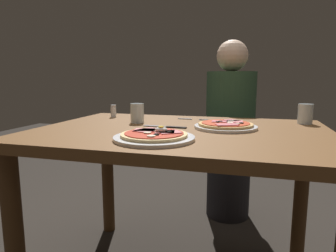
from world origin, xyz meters
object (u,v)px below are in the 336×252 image
(pizza_foreground, at_px, (154,136))
(pizza_across_left, at_px, (226,126))
(fork, at_px, (190,119))
(dining_table, at_px, (181,154))
(water_glass_near, at_px, (305,115))
(salt_shaker, at_px, (113,111))
(knife, at_px, (168,127))
(water_glass_far, at_px, (137,114))
(diner_person, at_px, (230,135))

(pizza_foreground, bearing_deg, pizza_across_left, 54.43)
(pizza_foreground, height_order, pizza_across_left, pizza_foreground)
(fork, bearing_deg, dining_table, -86.15)
(water_glass_near, bearing_deg, pizza_foreground, -136.56)
(dining_table, bearing_deg, salt_shaker, 148.48)
(knife, bearing_deg, water_glass_far, 151.86)
(salt_shaker, height_order, diner_person, diner_person)
(water_glass_near, bearing_deg, diner_person, 127.10)
(pizza_foreground, bearing_deg, water_glass_far, 119.76)
(pizza_foreground, xyz_separation_m, salt_shaker, (-0.41, 0.51, 0.02))
(water_glass_near, distance_m, diner_person, 0.65)
(water_glass_far, bearing_deg, salt_shaker, 142.03)
(fork, distance_m, knife, 0.27)
(dining_table, distance_m, water_glass_far, 0.31)
(dining_table, bearing_deg, pizza_foreground, -99.30)
(water_glass_near, distance_m, salt_shaker, 0.97)
(pizza_foreground, height_order, fork, pizza_foreground)
(dining_table, relative_size, water_glass_far, 13.14)
(water_glass_far, bearing_deg, water_glass_near, 13.05)
(water_glass_near, relative_size, fork, 0.59)
(pizza_across_left, relative_size, knife, 1.35)
(water_glass_near, bearing_deg, water_glass_far, -166.95)
(knife, bearing_deg, pizza_across_left, 10.42)
(fork, xyz_separation_m, knife, (-0.04, -0.27, 0.00))
(dining_table, distance_m, knife, 0.13)
(dining_table, distance_m, diner_person, 0.80)
(pizza_across_left, height_order, fork, pizza_across_left)
(water_glass_near, height_order, knife, water_glass_near)
(dining_table, bearing_deg, diner_person, 79.16)
(water_glass_far, relative_size, salt_shaker, 1.37)
(dining_table, xyz_separation_m, water_glass_far, (-0.24, 0.11, 0.15))
(dining_table, height_order, salt_shaker, salt_shaker)
(dining_table, relative_size, knife, 6.17)
(pizza_across_left, xyz_separation_m, diner_person, (-0.03, 0.72, -0.18))
(knife, bearing_deg, fork, 80.67)
(salt_shaker, xyz_separation_m, diner_person, (0.59, 0.51, -0.20))
(knife, distance_m, diner_person, 0.81)
(salt_shaker, bearing_deg, fork, 2.39)
(fork, height_order, diner_person, diner_person)
(fork, bearing_deg, water_glass_near, 0.22)
(water_glass_far, xyz_separation_m, salt_shaker, (-0.20, 0.16, -0.01))
(pizza_foreground, height_order, salt_shaker, salt_shaker)
(fork, xyz_separation_m, salt_shaker, (-0.42, -0.02, 0.03))
(water_glass_far, height_order, knife, water_glass_far)
(fork, bearing_deg, pizza_foreground, -92.14)
(pizza_across_left, bearing_deg, diner_person, 92.22)
(water_glass_far, relative_size, fork, 0.58)
(pizza_across_left, height_order, water_glass_far, water_glass_far)
(dining_table, bearing_deg, water_glass_far, 154.63)
(dining_table, distance_m, fork, 0.31)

